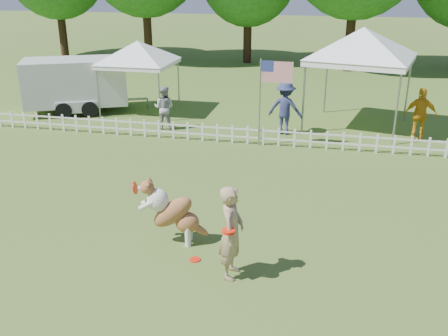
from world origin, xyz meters
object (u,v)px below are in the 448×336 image
handler (232,232)px  canopy_tent_right (359,80)px  cargo_trailer (76,85)px  spectator_b (285,108)px  spectator_c (420,115)px  dog (174,212)px  spectator_a (164,108)px  canopy_tent_left (140,78)px  flag_pole (260,103)px  frisbee_on_turf (195,260)px

handler → canopy_tent_right: (2.40, 10.20, 0.82)m
cargo_trailer → spectator_b: 8.39m
spectator_b → spectator_c: bearing=-168.3°
handler → cargo_trailer: (-8.28, 10.00, 0.18)m
dog → canopy_tent_right: (3.77, 9.29, 1.01)m
canopy_tent_right → spectator_a: canopy_tent_right is taller
handler → canopy_tent_left: (-5.84, 10.54, 0.47)m
canopy_tent_right → spectator_c: bearing=-17.5°
canopy_tent_right → spectator_a: bearing=-153.1°
flag_pole → frisbee_on_turf: bearing=-88.6°
canopy_tent_right → spectator_b: 2.86m
frisbee_on_turf → spectator_a: 8.87m
frisbee_on_turf → flag_pole: bearing=88.9°
canopy_tent_right → spectator_c: (1.98, -1.14, -0.83)m
frisbee_on_turf → spectator_a: size_ratio=0.14×
spectator_a → cargo_trailer: bearing=-18.8°
frisbee_on_turf → spectator_a: spectator_a is taller
dog → cargo_trailer: bearing=118.4°
canopy_tent_right → spectator_c: size_ratio=1.95×
spectator_a → canopy_tent_left: bearing=-49.3°
canopy_tent_left → spectator_c: (10.22, -1.49, -0.48)m
flag_pole → spectator_a: 3.74m
handler → canopy_tent_right: bearing=-12.2°
cargo_trailer → flag_pole: flag_pole is taller
handler → dog: (-1.37, 0.91, -0.19)m
frisbee_on_turf → canopy_tent_right: (3.19, 9.85, 1.68)m
spectator_b → spectator_c: (4.36, 0.22, -0.03)m
frisbee_on_turf → cargo_trailer: size_ratio=0.04×
dog → spectator_a: (-2.80, 7.60, 0.07)m
canopy_tent_left → spectator_b: canopy_tent_left is taller
handler → dog: bearing=57.5°
handler → flag_pole: bearing=6.0°
handler → canopy_tent_left: size_ratio=0.65×
frisbee_on_turf → canopy_tent_right: 10.49m
spectator_b → canopy_tent_left: bearing=-7.5°
dog → spectator_a: bearing=101.4°
handler → spectator_a: (-4.17, 8.51, -0.12)m
handler → flag_pole: (-0.64, 7.41, 0.50)m
canopy_tent_right → canopy_tent_left: bearing=-169.8°
handler → spectator_b: 8.83m
handler → canopy_tent_left: 12.06m
flag_pole → spectator_b: 1.64m
dog → handler: bearing=-42.4°
cargo_trailer → flag_pole: bearing=-43.5°
dog → flag_pole: (0.72, 6.51, 0.69)m
canopy_tent_right → frisbee_on_turf: bearing=-95.4°
frisbee_on_turf → canopy_tent_right: size_ratio=0.06×
handler → frisbee_on_turf: (-0.79, 0.34, -0.87)m
handler → frisbee_on_turf: 1.22m
dog → spectator_b: spectator_b is taller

